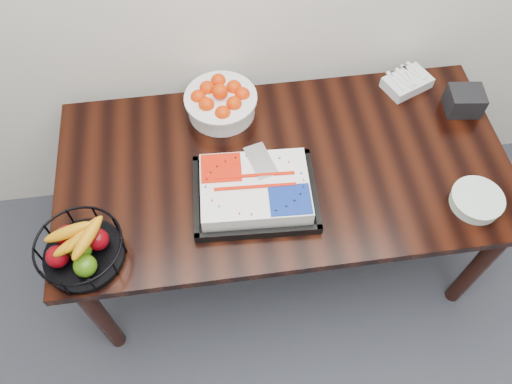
{
  "coord_description": "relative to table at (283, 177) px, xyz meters",
  "views": [
    {
      "loc": [
        -0.27,
        0.87,
        2.36
      ],
      "look_at": [
        -0.14,
        1.84,
        0.83
      ],
      "focal_mm": 35.0,
      "sensor_mm": 36.0,
      "label": 1
    }
  ],
  "objects": [
    {
      "name": "napkin_box",
      "position": [
        0.8,
        0.19,
        0.14
      ],
      "size": [
        0.16,
        0.14,
        0.1
      ],
      "primitive_type": "cube",
      "rotation": [
        0.0,
        0.0,
        -0.12
      ],
      "color": "black",
      "rests_on": "table"
    },
    {
      "name": "fork_bag",
      "position": [
        0.61,
        0.35,
        0.11
      ],
      "size": [
        0.23,
        0.2,
        0.06
      ],
      "color": "silver",
      "rests_on": "table"
    },
    {
      "name": "table",
      "position": [
        0.0,
        0.0,
        0.0
      ],
      "size": [
        1.8,
        0.9,
        0.75
      ],
      "color": "black",
      "rests_on": "ground"
    },
    {
      "name": "fruit_basket",
      "position": [
        -0.76,
        -0.3,
        0.15
      ],
      "size": [
        0.3,
        0.3,
        0.16
      ],
      "color": "black",
      "rests_on": "table"
    },
    {
      "name": "plate_stack",
      "position": [
        0.68,
        -0.28,
        0.11
      ],
      "size": [
        0.2,
        0.2,
        0.05
      ],
      "color": "white",
      "rests_on": "table"
    },
    {
      "name": "cake_tray",
      "position": [
        -0.14,
        -0.13,
        0.13
      ],
      "size": [
        0.48,
        0.39,
        0.1
      ],
      "color": "black",
      "rests_on": "table"
    },
    {
      "name": "tangerine_bowl",
      "position": [
        -0.22,
        0.31,
        0.17
      ],
      "size": [
        0.3,
        0.3,
        0.19
      ],
      "color": "white",
      "rests_on": "table"
    }
  ]
}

